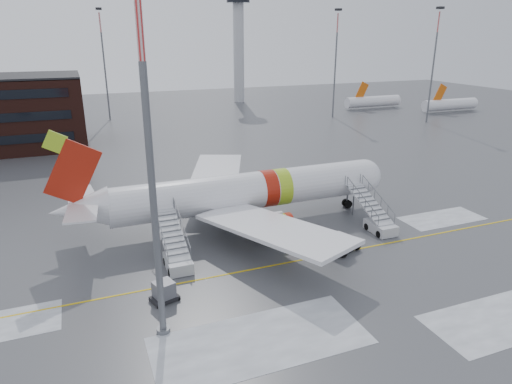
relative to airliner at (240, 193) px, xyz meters
name	(u,v)px	position (x,y,z in m)	size (l,w,h in m)	color
ground	(281,258)	(0.64, -8.72, -3.42)	(260.00, 260.00, 0.00)	#494C4F
airliner	(240,193)	(0.00, 0.00, 0.00)	(35.03, 32.97, 11.18)	white
airstair_fwd	(376,220)	(12.23, -6.54, -2.35)	(2.05, 7.70, 3.48)	#B9BBC1
airstair_aft	(176,254)	(-8.20, -6.54, -2.35)	(2.05, 7.70, 3.48)	#B4B7BB
pushback_tug	(342,244)	(6.36, -9.56, -2.67)	(3.35, 2.99, 1.69)	black
uld_container	(164,292)	(-10.23, -11.76, -2.69)	(2.23, 1.89, 1.56)	black
light_mast_near	(151,166)	(-11.02, -15.47, 8.06)	(1.20, 1.20, 21.96)	#595B60
control_tower	(239,34)	(30.64, 86.28, 15.33)	(6.40, 6.40, 30.00)	#B2B5BA
light_mast_far_ne	(336,57)	(42.64, 53.28, 10.42)	(1.20, 1.20, 24.25)	#595B60
light_mast_far_n	(104,58)	(-7.36, 69.28, 10.42)	(1.20, 1.20, 24.25)	#595B60
light_mast_far_e	(434,59)	(58.64, 39.28, 10.42)	(1.20, 1.20, 24.25)	#595B60
distant_aircraft	(397,111)	(63.14, 55.28, -3.42)	(35.00, 18.00, 8.00)	#D8590C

